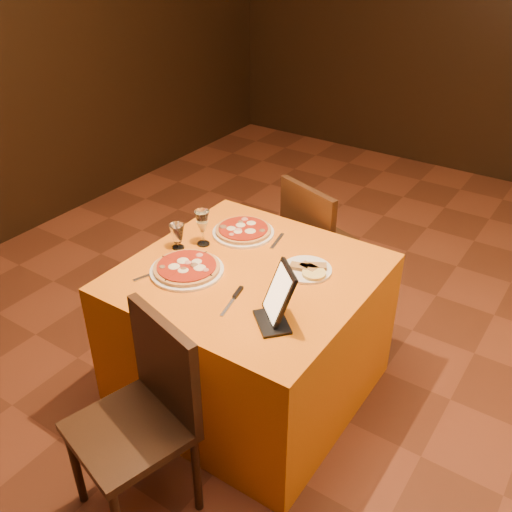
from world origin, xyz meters
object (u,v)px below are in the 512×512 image
Objects in this scene: chair_main_near at (129,431)px; tablet at (279,293)px; wine_glass at (203,228)px; pizza_far at (243,231)px; water_glass at (177,237)px; pizza_near at (187,269)px; chair_main_far at (329,249)px; main_table at (250,333)px.

chair_main_near is 3.73× the size of tablet.
tablet is (0.63, -0.29, 0.03)m from wine_glass.
pizza_far is 2.48× the size of water_glass.
tablet reaches higher than water_glass.
tablet is (0.54, -0.05, 0.10)m from pizza_near.
chair_main_far reaches higher than water_glass.
chair_main_near is at bearing 109.04° from chair_main_far.
tablet reaches higher than main_table.
pizza_far is 0.24m from wine_glass.
pizza_far is 1.69× the size of wine_glass.
chair_main_far is 4.79× the size of wine_glass.
main_table is 0.84m from chair_main_far.
tablet is (0.30, -1.05, 0.41)m from chair_main_far.
tablet is at bearing 124.85° from chair_main_far.
pizza_far is 0.73m from tablet.
water_glass is (-0.42, -0.02, 0.44)m from main_table.
wine_glass reaches higher than chair_main_far.
chair_main_near is at bearing -69.84° from wine_glass.
tablet is at bearing -43.21° from pizza_far.
chair_main_near is at bearing -62.86° from water_glass.
chair_main_far is 0.92m from wine_glass.
pizza_far is (-0.23, 0.27, 0.39)m from main_table.
chair_main_near is 7.00× the size of water_glass.
pizza_near is 0.44m from pizza_far.
wine_glass is (-0.33, 0.07, 0.47)m from main_table.
chair_main_near is 0.80m from tablet.
tablet is at bearing -36.45° from main_table.
wine_glass is at bearing 111.33° from pizza_near.
tablet is at bearing -24.94° from wine_glass.
main_table is at bearing -50.22° from pizza_far.
tablet is (0.71, -0.20, 0.06)m from water_glass.
chair_main_far is 3.73× the size of tablet.
chair_main_far is 2.63× the size of pizza_near.
main_table is at bearing 105.36° from chair_main_near.
wine_glass is at bearing 50.08° from water_glass.
chair_main_near is 1.00× the size of chair_main_far.
wine_glass is at bearing -163.17° from tablet.
chair_main_far is 1.02m from water_glass.
pizza_near is 1.08× the size of pizza_far.
wine_glass is (-0.09, 0.24, 0.08)m from pizza_near.
water_glass is (-0.42, 0.81, 0.36)m from chair_main_near.
chair_main_near reaches higher than water_glass.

